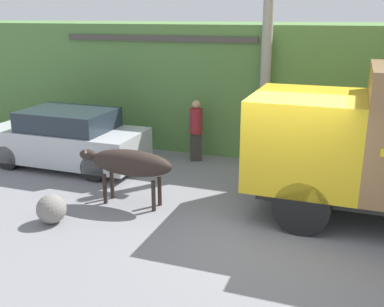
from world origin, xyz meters
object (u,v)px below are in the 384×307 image
object	(u,v)px
utility_pole	(266,59)
roadside_rock	(51,209)
brown_cow	(129,163)
pedestrian_on_hill	(196,128)
parked_suv	(67,139)

from	to	relation	value
utility_pole	roadside_rock	xyz separation A→B (m)	(-3.19, -5.10, -2.57)
brown_cow	pedestrian_on_hill	distance (m)	3.41
brown_cow	parked_suv	distance (m)	3.34
utility_pole	brown_cow	bearing A→B (deg)	-119.75
parked_suv	pedestrian_on_hill	xyz separation A→B (m)	(3.14, 1.62, 0.19)
brown_cow	roadside_rock	size ratio (longest dim) A/B	3.73
brown_cow	utility_pole	xyz separation A→B (m)	(2.13, 3.74, 1.93)
pedestrian_on_hill	roadside_rock	xyz separation A→B (m)	(-1.37, -4.76, -0.66)
parked_suv	pedestrian_on_hill	size ratio (longest dim) A/B	2.45
parked_suv	roadside_rock	distance (m)	3.63
brown_cow	utility_pole	size ratio (longest dim) A/B	0.40
parked_suv	utility_pole	bearing A→B (deg)	24.62
pedestrian_on_hill	utility_pole	size ratio (longest dim) A/B	0.31
pedestrian_on_hill	roadside_rock	distance (m)	4.99
brown_cow	parked_suv	world-z (taller)	parked_suv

